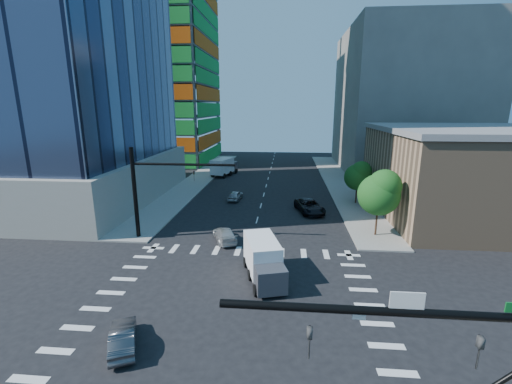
# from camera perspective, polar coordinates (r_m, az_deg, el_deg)

# --- Properties ---
(ground) EXTENTS (160.00, 160.00, 0.00)m
(ground) POSITION_cam_1_polar(r_m,az_deg,el_deg) (23.88, -3.73, -18.61)
(ground) COLOR black
(ground) RESTS_ON ground
(road_markings) EXTENTS (20.00, 20.00, 0.01)m
(road_markings) POSITION_cam_1_polar(r_m,az_deg,el_deg) (23.88, -3.73, -18.60)
(road_markings) COLOR silver
(road_markings) RESTS_ON ground
(sidewalk_ne) EXTENTS (5.00, 60.00, 0.15)m
(sidewalk_ne) POSITION_cam_1_polar(r_m,az_deg,el_deg) (61.90, 13.58, 1.69)
(sidewalk_ne) COLOR gray
(sidewalk_ne) RESTS_ON ground
(sidewalk_nw) EXTENTS (5.00, 60.00, 0.15)m
(sidewalk_nw) POSITION_cam_1_polar(r_m,az_deg,el_deg) (63.20, -9.46, 2.14)
(sidewalk_nw) COLOR gray
(sidewalk_nw) RESTS_ON ground
(construction_building) EXTENTS (25.16, 34.50, 70.60)m
(construction_building) POSITION_cam_1_polar(r_m,az_deg,el_deg) (88.13, -16.46, 21.14)
(construction_building) COLOR slate
(construction_building) RESTS_ON ground
(commercial_building) EXTENTS (20.50, 22.50, 10.60)m
(commercial_building) POSITION_cam_1_polar(r_m,az_deg,el_deg) (47.77, 32.13, 2.76)
(commercial_building) COLOR #A27E5E
(commercial_building) RESTS_ON ground
(bg_building_ne) EXTENTS (24.00, 30.00, 28.00)m
(bg_building_ne) POSITION_cam_1_polar(r_m,az_deg,el_deg) (78.54, 23.40, 13.73)
(bg_building_ne) COLOR slate
(bg_building_ne) RESTS_ON ground
(signal_mast_nw) EXTENTS (10.20, 0.40, 9.00)m
(signal_mast_nw) POSITION_cam_1_polar(r_m,az_deg,el_deg) (34.83, -17.40, 1.15)
(signal_mast_nw) COLOR black
(signal_mast_nw) RESTS_ON sidewalk_nw
(tree_south) EXTENTS (4.16, 4.16, 6.82)m
(tree_south) POSITION_cam_1_polar(r_m,az_deg,el_deg) (35.98, 20.06, 0.01)
(tree_south) COLOR #382316
(tree_south) RESTS_ON sidewalk_ne
(tree_north) EXTENTS (3.54, 3.52, 5.78)m
(tree_north) POSITION_cam_1_polar(r_m,az_deg,el_deg) (47.61, 16.75, 2.67)
(tree_north) COLOR #382316
(tree_north) RESTS_ON sidewalk_ne
(car_nb_far) EXTENTS (4.06, 6.27, 1.61)m
(car_nb_far) POSITION_cam_1_polar(r_m,az_deg,el_deg) (43.25, 8.92, -2.35)
(car_nb_far) COLOR black
(car_nb_far) RESTS_ON ground
(car_sb_near) EXTENTS (3.36, 4.83, 1.30)m
(car_sb_near) POSITION_cam_1_polar(r_m,az_deg,el_deg) (34.03, -5.24, -7.08)
(car_sb_near) COLOR #B9B9B9
(car_sb_near) RESTS_ON ground
(car_sb_mid) EXTENTS (2.00, 4.10, 1.35)m
(car_sb_mid) POSITION_cam_1_polar(r_m,az_deg,el_deg) (48.48, -3.44, -0.58)
(car_sb_mid) COLOR #9CA0A3
(car_sb_mid) RESTS_ON ground
(car_sb_cross) EXTENTS (2.71, 3.98, 1.24)m
(car_sb_cross) POSITION_cam_1_polar(r_m,az_deg,el_deg) (21.57, -21.31, -21.64)
(car_sb_cross) COLOR #47474C
(car_sb_cross) RESTS_ON ground
(box_truck_near) EXTENTS (3.83, 6.07, 2.96)m
(box_truck_near) POSITION_cam_1_polar(r_m,az_deg,el_deg) (26.44, 1.41, -11.91)
(box_truck_near) COLOR black
(box_truck_near) RESTS_ON ground
(box_truck_far) EXTENTS (4.44, 6.92, 3.36)m
(box_truck_far) POSITION_cam_1_polar(r_m,az_deg,el_deg) (66.22, -5.22, 4.06)
(box_truck_far) COLOR black
(box_truck_far) RESTS_ON ground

